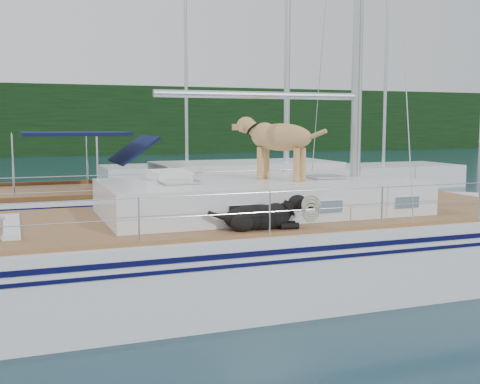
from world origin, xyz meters
name	(u,v)px	position (x,y,z in m)	size (l,w,h in m)	color
ground	(216,291)	(0.00, 0.00, 0.00)	(120.00, 120.00, 0.00)	black
tree_line	(50,120)	(0.00, 45.00, 3.00)	(90.00, 3.00, 6.00)	black
shore_bank	(50,148)	(0.00, 46.20, 0.60)	(92.00, 1.00, 1.20)	#595147
main_sailboat	(222,250)	(0.10, 0.00, 0.68)	(12.00, 3.80, 14.01)	white
neighbor_sailboat	(207,205)	(1.65, 5.71, 0.63)	(11.00, 3.50, 13.30)	white
bg_boat_center	(187,176)	(4.00, 16.00, 0.45)	(7.20, 3.00, 11.65)	white
bg_boat_east	(383,176)	(12.00, 13.00, 0.46)	(6.40, 3.00, 11.65)	white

